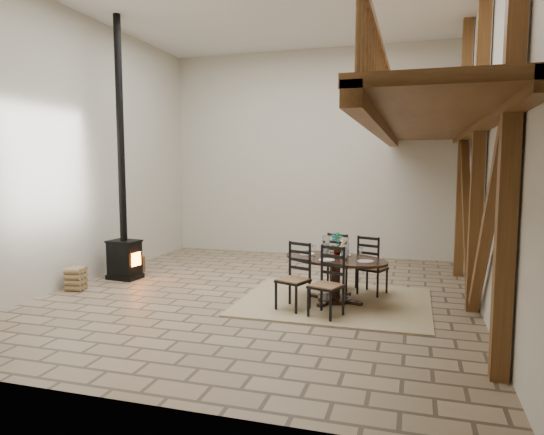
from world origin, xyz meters
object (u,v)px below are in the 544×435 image
(wood_stove, at_px, (123,220))
(log_stack, at_px, (76,279))
(dining_table, at_px, (335,276))
(log_basket, at_px, (133,264))

(wood_stove, distance_m, log_stack, 1.43)
(wood_stove, height_order, log_stack, wood_stove)
(dining_table, distance_m, log_basket, 4.53)
(log_basket, bearing_deg, dining_table, -13.62)
(dining_table, distance_m, log_stack, 4.57)
(log_basket, bearing_deg, log_stack, -94.75)
(dining_table, xyz_separation_m, log_basket, (-4.39, 1.06, -0.25))
(dining_table, height_order, log_stack, dining_table)
(dining_table, xyz_separation_m, log_stack, (-4.53, -0.56, -0.22))
(dining_table, bearing_deg, log_stack, -152.65)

